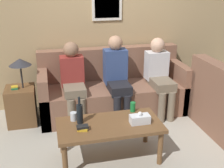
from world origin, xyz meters
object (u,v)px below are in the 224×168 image
object	(u,v)px
couch_main	(113,91)
coffee_table	(110,128)
person_right	(159,73)
wine_bottle	(80,113)
drinking_glass	(74,116)
person_middle	(117,74)
person_left	(73,79)

from	to	relation	value
couch_main	coffee_table	distance (m)	1.31
coffee_table	person_right	distance (m)	1.50
wine_bottle	drinking_glass	xyz separation A→B (m)	(-0.07, 0.08, -0.07)
person_middle	wine_bottle	bearing A→B (deg)	-125.72
wine_bottle	drinking_glass	distance (m)	0.13
couch_main	person_right	distance (m)	0.79
drinking_glass	person_middle	world-z (taller)	person_middle
coffee_table	person_left	size ratio (longest dim) A/B	1.02
couch_main	person_left	xyz separation A→B (m)	(-0.64, -0.16, 0.32)
person_left	person_middle	world-z (taller)	person_middle
drinking_glass	person_right	xyz separation A→B (m)	(1.43, 0.87, 0.14)
wine_bottle	drinking_glass	size ratio (longest dim) A/B	3.20
wine_bottle	drinking_glass	world-z (taller)	wine_bottle
coffee_table	person_left	distance (m)	1.16
wine_bottle	person_left	world-z (taller)	person_left
coffee_table	person_left	world-z (taller)	person_left
coffee_table	drinking_glass	xyz separation A→B (m)	(-0.39, 0.18, 0.11)
couch_main	coffee_table	bearing A→B (deg)	-105.32
coffee_table	person_right	size ratio (longest dim) A/B	1.02
couch_main	person_middle	size ratio (longest dim) A/B	1.83
person_middle	coffee_table	bearing A→B (deg)	-108.75
drinking_glass	person_right	distance (m)	1.68
couch_main	wine_bottle	size ratio (longest dim) A/B	7.05
wine_bottle	person_right	xyz separation A→B (m)	(1.36, 0.95, 0.07)
wine_bottle	person_middle	size ratio (longest dim) A/B	0.26
couch_main	drinking_glass	world-z (taller)	couch_main
person_middle	person_right	size ratio (longest dim) A/B	1.06
couch_main	wine_bottle	xyz separation A→B (m)	(-0.67, -1.16, 0.25)
drinking_glass	person_right	world-z (taller)	person_right
couch_main	drinking_glass	size ratio (longest dim) A/B	22.58
drinking_glass	coffee_table	bearing A→B (deg)	-24.64
couch_main	person_middle	distance (m)	0.40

